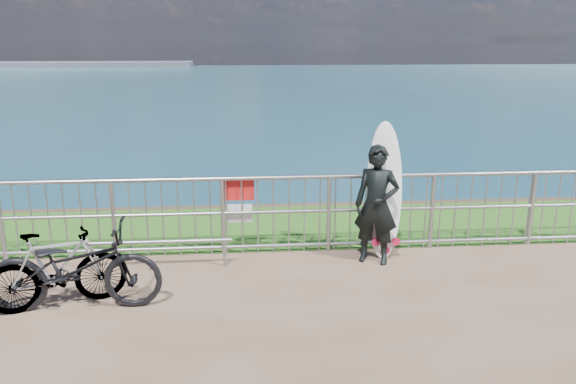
{
  "coord_description": "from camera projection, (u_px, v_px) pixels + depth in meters",
  "views": [
    {
      "loc": [
        -0.2,
        -5.94,
        2.95
      ],
      "look_at": [
        0.39,
        1.2,
        1.0
      ],
      "focal_mm": 35.0,
      "sensor_mm": 36.0,
      "label": 1
    }
  ],
  "objects": [
    {
      "name": "grass_strip",
      "position": [
        257.0,
        227.0,
        9.1
      ],
      "size": [
        120.0,
        120.0,
        0.0
      ],
      "primitive_type": "plane",
      "color": "#255B19",
      "rests_on": "ground"
    },
    {
      "name": "seascape",
      "position": [
        74.0,
        67.0,
        145.95
      ],
      "size": [
        260.0,
        260.0,
        5.0
      ],
      "color": "brown",
      "rests_on": "ground"
    },
    {
      "name": "railing",
      "position": [
        260.0,
        214.0,
        7.89
      ],
      "size": [
        10.06,
        0.1,
        1.13
      ],
      "color": "gray",
      "rests_on": "ground"
    },
    {
      "name": "surfer",
      "position": [
        377.0,
        205.0,
        7.51
      ],
      "size": [
        0.7,
        0.59,
        1.62
      ],
      "primitive_type": "imported",
      "rotation": [
        0.0,
        0.0,
        -0.41
      ],
      "color": "black",
      "rests_on": "ground"
    },
    {
      "name": "surfboard",
      "position": [
        384.0,
        196.0,
        7.73
      ],
      "size": [
        0.54,
        0.49,
        1.89
      ],
      "color": "white",
      "rests_on": "ground"
    },
    {
      "name": "bicycle_near",
      "position": [
        75.0,
        268.0,
        6.24
      ],
      "size": [
        1.91,
        0.7,
        1.0
      ],
      "primitive_type": "imported",
      "rotation": [
        0.0,
        0.0,
        1.59
      ],
      "color": "black",
      "rests_on": "ground"
    },
    {
      "name": "bicycle_far",
      "position": [
        56.0,
        269.0,
        6.3
      ],
      "size": [
        1.58,
        0.89,
        0.91
      ],
      "primitive_type": "imported",
      "rotation": [
        0.0,
        0.0,
        1.89
      ],
      "color": "black",
      "rests_on": "ground"
    },
    {
      "name": "bike_rack",
      "position": [
        158.0,
        245.0,
        7.4
      ],
      "size": [
        1.94,
        0.05,
        0.4
      ],
      "color": "gray",
      "rests_on": "ground"
    }
  ]
}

